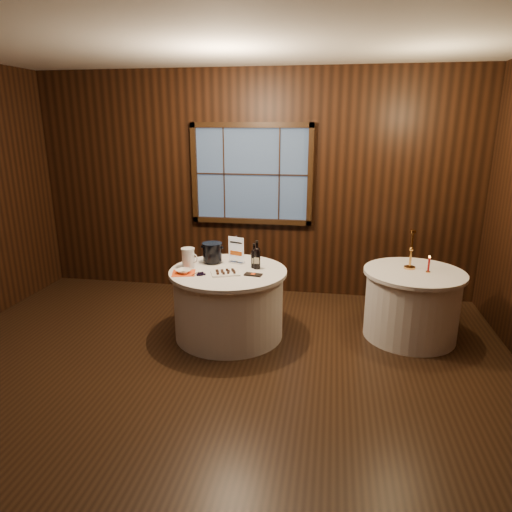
% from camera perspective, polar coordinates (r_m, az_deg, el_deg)
% --- Properties ---
extents(ground, '(6.00, 6.00, 0.00)m').
position_cam_1_polar(ground, '(4.41, -6.33, -15.36)').
color(ground, black).
rests_on(ground, ground).
extents(back_wall, '(6.00, 0.10, 3.00)m').
position_cam_1_polar(back_wall, '(6.23, -0.54, 9.24)').
color(back_wall, black).
rests_on(back_wall, ground).
extents(main_table, '(1.28, 1.28, 0.77)m').
position_cam_1_polar(main_table, '(5.10, -3.43, -5.85)').
color(main_table, silver).
rests_on(main_table, ground).
extents(side_table, '(1.08, 1.08, 0.77)m').
position_cam_1_polar(side_table, '(5.34, 18.85, -5.69)').
color(side_table, silver).
rests_on(side_table, ground).
extents(sign_stand, '(0.19, 0.14, 0.32)m').
position_cam_1_polar(sign_stand, '(5.18, -2.44, 0.25)').
color(sign_stand, silver).
rests_on(sign_stand, main_table).
extents(port_bottle_left, '(0.07, 0.07, 0.28)m').
position_cam_1_polar(port_bottle_left, '(5.01, -0.26, -0.17)').
color(port_bottle_left, black).
rests_on(port_bottle_left, main_table).
extents(port_bottle_right, '(0.08, 0.08, 0.32)m').
position_cam_1_polar(port_bottle_right, '(4.97, 0.11, -0.08)').
color(port_bottle_right, black).
rests_on(port_bottle_right, main_table).
extents(ice_bucket, '(0.23, 0.23, 0.23)m').
position_cam_1_polar(ice_bucket, '(5.21, -5.49, 0.45)').
color(ice_bucket, black).
rests_on(ice_bucket, main_table).
extents(chocolate_plate, '(0.35, 0.29, 0.04)m').
position_cam_1_polar(chocolate_plate, '(4.84, -3.84, -2.08)').
color(chocolate_plate, white).
rests_on(chocolate_plate, main_table).
extents(chocolate_box, '(0.19, 0.12, 0.02)m').
position_cam_1_polar(chocolate_box, '(4.79, -0.36, -2.34)').
color(chocolate_box, black).
rests_on(chocolate_box, main_table).
extents(grape_bunch, '(0.16, 0.08, 0.04)m').
position_cam_1_polar(grape_bunch, '(4.81, -6.94, -2.26)').
color(grape_bunch, black).
rests_on(grape_bunch, main_table).
extents(glass_pitcher, '(0.20, 0.15, 0.22)m').
position_cam_1_polar(glass_pitcher, '(5.09, -8.45, -0.20)').
color(glass_pitcher, white).
rests_on(glass_pitcher, main_table).
extents(orange_napkin, '(0.29, 0.29, 0.00)m').
position_cam_1_polar(orange_napkin, '(4.92, -9.02, -2.12)').
color(orange_napkin, '#ED4913').
rests_on(orange_napkin, main_table).
extents(cracker_bowl, '(0.20, 0.20, 0.04)m').
position_cam_1_polar(cracker_bowl, '(4.91, -9.03, -1.88)').
color(cracker_bowl, white).
rests_on(cracker_bowl, orange_napkin).
extents(brass_candlestick, '(0.12, 0.12, 0.43)m').
position_cam_1_polar(brass_candlestick, '(5.25, 18.78, 0.14)').
color(brass_candlestick, '#D08E41').
rests_on(brass_candlestick, side_table).
extents(red_candle, '(0.05, 0.05, 0.18)m').
position_cam_1_polar(red_candle, '(5.20, 20.78, -1.15)').
color(red_candle, '#D08E41').
rests_on(red_candle, side_table).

